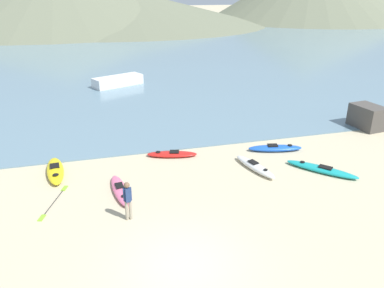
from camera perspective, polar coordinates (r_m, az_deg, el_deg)
ground_plane at (r=12.73m, az=-1.38°, el=-17.83°), size 400.00×400.00×0.00m
bay_water at (r=54.16m, az=-13.14°, el=13.28°), size 160.00×70.00×0.06m
far_hill_left at (r=103.51m, az=-22.25°, el=18.69°), size 65.18×65.18×8.08m
far_hill_midright at (r=99.33m, az=-10.25°, el=19.86°), size 69.66×69.66×8.26m
kayak_on_sand_0 at (r=21.03m, az=12.54°, el=-0.62°), size 3.03×1.35×0.36m
kayak_on_sand_1 at (r=18.68m, az=9.56°, el=-3.40°), size 1.26×2.94×0.37m
kayak_on_sand_2 at (r=19.18m, az=-20.12°, el=-3.81°), size 1.08×3.10×0.38m
kayak_on_sand_3 at (r=19.89m, az=-3.07°, el=-1.55°), size 2.75×1.37×0.30m
kayak_on_sand_4 at (r=16.73m, az=-10.89°, el=-6.90°), size 0.88×2.91×0.31m
kayak_on_sand_5 at (r=19.27m, az=19.13°, el=-3.65°), size 2.77×3.05×0.32m
person_near_foreground at (r=14.47m, az=-9.78°, el=-8.20°), size 0.33×0.25×1.61m
moored_boat_0 at (r=35.13m, az=-11.22°, el=9.40°), size 4.74×3.31×0.87m
loose_paddle at (r=16.82m, az=-20.29°, el=-8.30°), size 1.08×2.69×0.03m
shoreline_rock at (r=26.26m, az=25.17°, el=3.76°), size 1.64×2.22×1.47m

